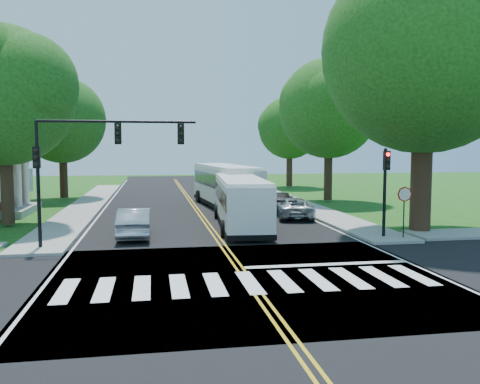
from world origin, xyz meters
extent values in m
plane|color=#1C4812|center=(0.00, 0.00, 0.00)|extent=(140.00, 140.00, 0.00)
cube|color=black|center=(0.00, 18.00, 0.01)|extent=(14.00, 96.00, 0.01)
cube|color=black|center=(0.00, 0.00, 0.01)|extent=(60.00, 12.00, 0.01)
cube|color=gold|center=(0.00, 22.00, 0.01)|extent=(0.36, 70.00, 0.01)
cube|color=silver|center=(-6.80, 22.00, 0.01)|extent=(0.12, 70.00, 0.01)
cube|color=silver|center=(6.80, 22.00, 0.01)|extent=(0.12, 70.00, 0.01)
cube|color=silver|center=(0.00, -0.50, 0.02)|extent=(12.60, 3.00, 0.01)
cube|color=silver|center=(3.50, 1.60, 0.02)|extent=(6.60, 0.40, 0.01)
cube|color=gray|center=(-8.30, 25.00, 0.07)|extent=(2.60, 40.00, 0.15)
cube|color=gray|center=(8.30, 25.00, 0.07)|extent=(2.60, 40.00, 0.15)
cylinder|color=#371E16|center=(11.00, 8.00, 3.15)|extent=(1.10, 1.10, 6.00)
sphere|color=#307C24|center=(11.00, 8.00, 9.66)|extent=(10.80, 10.80, 10.80)
cylinder|color=#371E16|center=(-11.50, 14.00, 2.55)|extent=(0.70, 0.70, 4.80)
sphere|color=#307C24|center=(-11.50, 14.00, 7.55)|extent=(8.00, 8.00, 8.00)
cylinder|color=#371E16|center=(-11.00, 30.00, 2.35)|extent=(0.70, 0.70, 4.40)
sphere|color=#307C24|center=(-11.00, 30.00, 7.02)|extent=(7.60, 7.60, 7.60)
cylinder|color=#371E16|center=(11.50, 24.00, 2.65)|extent=(0.70, 0.70, 5.00)
sphere|color=#307C24|center=(11.50, 24.00, 7.88)|extent=(8.40, 8.40, 8.40)
cylinder|color=#371E16|center=(12.50, 40.00, 2.35)|extent=(0.70, 0.70, 4.40)
sphere|color=#307C24|center=(12.50, 40.00, 6.89)|extent=(7.20, 7.20, 7.20)
cube|color=silver|center=(-12.40, 20.00, 4.40)|extent=(1.40, 6.00, 0.45)
cube|color=gray|center=(-12.40, 20.00, 0.25)|extent=(1.80, 6.00, 0.50)
cylinder|color=silver|center=(-12.40, 17.80, 2.10)|extent=(0.50, 0.50, 4.20)
cylinder|color=silver|center=(-12.40, 20.00, 2.10)|extent=(0.50, 0.50, 4.20)
cylinder|color=silver|center=(-12.40, 22.20, 2.10)|extent=(0.50, 0.50, 4.20)
cylinder|color=black|center=(-8.20, 6.50, 2.45)|extent=(0.16, 0.16, 4.60)
cube|color=black|center=(-8.20, 6.35, 4.15)|extent=(0.30, 0.22, 0.95)
sphere|color=black|center=(-8.20, 6.21, 4.45)|extent=(0.18, 0.18, 0.18)
cylinder|color=black|center=(-4.70, 6.50, 5.75)|extent=(7.00, 0.12, 0.12)
cube|color=black|center=(-4.70, 6.35, 5.20)|extent=(0.30, 0.22, 0.95)
cube|color=black|center=(-1.90, 6.35, 5.20)|extent=(0.30, 0.22, 0.95)
cylinder|color=black|center=(8.20, 6.50, 2.35)|extent=(0.16, 0.16, 4.40)
cube|color=black|center=(8.20, 6.35, 3.95)|extent=(0.30, 0.22, 0.95)
sphere|color=#FF0A05|center=(8.20, 6.21, 4.25)|extent=(0.18, 0.18, 0.18)
cylinder|color=black|center=(9.00, 6.00, 1.25)|extent=(0.06, 0.06, 2.20)
cylinder|color=#A50A07|center=(9.00, 5.97, 2.30)|extent=(0.76, 0.04, 0.76)
cube|color=silver|center=(1.80, 11.61, 1.44)|extent=(3.17, 11.03, 2.54)
cube|color=black|center=(1.80, 11.61, 1.90)|extent=(3.18, 10.27, 0.88)
cube|color=black|center=(2.21, 17.08, 1.76)|extent=(2.26, 0.27, 1.48)
cube|color=orange|center=(2.21, 17.08, 2.59)|extent=(1.57, 0.22, 0.30)
cube|color=black|center=(1.80, 11.61, 0.32)|extent=(3.22, 11.13, 0.28)
cube|color=silver|center=(1.80, 11.61, 2.76)|extent=(3.09, 10.70, 0.20)
cylinder|color=black|center=(3.26, 15.10, 0.45)|extent=(0.36, 0.91, 0.89)
cylinder|color=black|center=(0.87, 15.28, 0.45)|extent=(0.36, 0.91, 0.89)
cylinder|color=black|center=(2.74, 8.20, 0.45)|extent=(0.36, 0.91, 0.89)
cylinder|color=black|center=(0.35, 8.39, 0.45)|extent=(0.36, 0.91, 0.89)
cube|color=silver|center=(2.32, 21.34, 1.63)|extent=(3.77, 12.53, 2.88)
cube|color=black|center=(2.32, 21.34, 2.16)|extent=(3.76, 11.67, 0.99)
cube|color=black|center=(1.75, 27.53, 2.00)|extent=(2.56, 0.33, 1.67)
cube|color=orange|center=(1.75, 27.53, 2.94)|extent=(1.78, 0.26, 0.33)
cube|color=black|center=(2.32, 21.34, 0.36)|extent=(3.83, 12.63, 0.31)
cube|color=silver|center=(2.32, 21.34, 3.13)|extent=(3.69, 12.15, 0.23)
cylinder|color=black|center=(3.30, 25.53, 0.51)|extent=(0.42, 1.03, 1.00)
cylinder|color=black|center=(0.59, 25.28, 0.51)|extent=(0.42, 1.03, 1.00)
cylinder|color=black|center=(4.01, 17.72, 0.51)|extent=(0.42, 1.03, 1.00)
cylinder|color=black|center=(1.30, 17.47, 0.51)|extent=(0.42, 1.03, 1.00)
imported|color=#BABCC1|center=(-4.15, 9.00, 0.77)|extent=(1.62, 4.59, 1.51)
imported|color=#B8BABF|center=(5.84, 14.65, 0.68)|extent=(2.97, 5.13, 1.34)
imported|color=black|center=(5.89, 18.42, 0.70)|extent=(2.84, 5.04, 1.38)
camera|label=1|loc=(-3.21, -17.10, 4.57)|focal=38.00mm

